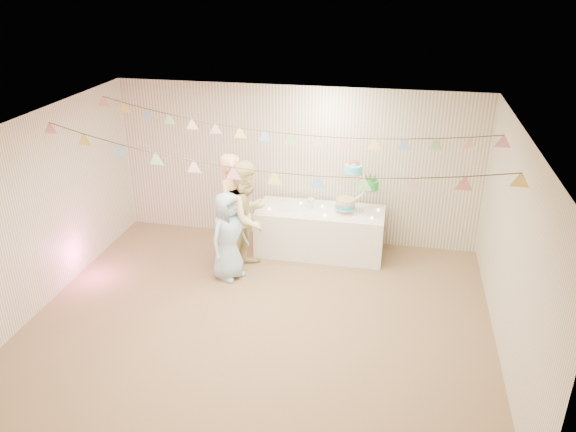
% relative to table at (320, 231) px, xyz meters
% --- Properties ---
extents(floor, '(6.00, 6.00, 0.00)m').
position_rel_table_xyz_m(floor, '(-0.48, -1.99, -0.38)').
color(floor, brown).
rests_on(floor, ground).
extents(ceiling, '(6.00, 6.00, 0.00)m').
position_rel_table_xyz_m(ceiling, '(-0.48, -1.99, 2.22)').
color(ceiling, silver).
rests_on(ceiling, ground).
extents(back_wall, '(6.00, 6.00, 0.00)m').
position_rel_table_xyz_m(back_wall, '(-0.48, 0.51, 0.92)').
color(back_wall, silver).
rests_on(back_wall, ground).
extents(front_wall, '(6.00, 6.00, 0.00)m').
position_rel_table_xyz_m(front_wall, '(-0.48, -4.49, 0.92)').
color(front_wall, silver).
rests_on(front_wall, ground).
extents(left_wall, '(5.00, 5.00, 0.00)m').
position_rel_table_xyz_m(left_wall, '(-3.48, -1.99, 0.92)').
color(left_wall, silver).
rests_on(left_wall, ground).
extents(right_wall, '(5.00, 5.00, 0.00)m').
position_rel_table_xyz_m(right_wall, '(2.52, -1.99, 0.92)').
color(right_wall, silver).
rests_on(right_wall, ground).
extents(table, '(2.02, 0.81, 0.76)m').
position_rel_table_xyz_m(table, '(0.00, 0.00, 0.00)').
color(table, white).
rests_on(table, floor).
extents(cake_stand, '(0.71, 0.42, 0.80)m').
position_rel_table_xyz_m(cake_stand, '(0.55, 0.05, 0.77)').
color(cake_stand, silver).
rests_on(cake_stand, table).
extents(cake_bottom, '(0.31, 0.31, 0.15)m').
position_rel_table_xyz_m(cake_bottom, '(0.40, -0.01, 0.46)').
color(cake_bottom, '#27ABB7').
rests_on(cake_bottom, cake_stand).
extents(cake_middle, '(0.27, 0.27, 0.22)m').
position_rel_table_xyz_m(cake_middle, '(0.73, 0.14, 0.73)').
color(cake_middle, green).
rests_on(cake_middle, cake_stand).
extents(cake_top_tier, '(0.25, 0.25, 0.19)m').
position_rel_table_xyz_m(cake_top_tier, '(0.49, 0.02, 1.00)').
color(cake_top_tier, '#4DE3F4').
rests_on(cake_top_tier, cake_stand).
extents(platter, '(0.30, 0.30, 0.02)m').
position_rel_table_xyz_m(platter, '(-0.53, -0.05, 0.38)').
color(platter, white).
rests_on(platter, table).
extents(posy, '(0.15, 0.15, 0.17)m').
position_rel_table_xyz_m(posy, '(-0.17, 0.05, 0.46)').
color(posy, white).
rests_on(posy, table).
extents(person_adult_a, '(0.62, 0.76, 1.80)m').
position_rel_table_xyz_m(person_adult_a, '(-1.21, -0.64, 0.52)').
color(person_adult_a, tan).
rests_on(person_adult_a, floor).
extents(person_adult_b, '(0.90, 1.01, 1.74)m').
position_rel_table_xyz_m(person_adult_b, '(-1.00, -0.72, 0.49)').
color(person_adult_b, '#D3C582').
rests_on(person_adult_b, floor).
extents(person_child, '(0.69, 0.79, 1.36)m').
position_rel_table_xyz_m(person_child, '(-1.21, -1.04, 0.30)').
color(person_child, '#99C0D8').
rests_on(person_child, floor).
extents(bunting_back, '(5.60, 1.10, 0.40)m').
position_rel_table_xyz_m(bunting_back, '(-0.48, -0.89, 1.97)').
color(bunting_back, pink).
rests_on(bunting_back, ceiling).
extents(bunting_front, '(5.60, 0.90, 0.36)m').
position_rel_table_xyz_m(bunting_front, '(-0.48, -2.19, 1.94)').
color(bunting_front, '#72A5E5').
rests_on(bunting_front, ceiling).
extents(tealight_0, '(0.04, 0.04, 0.03)m').
position_rel_table_xyz_m(tealight_0, '(-0.80, -0.15, 0.39)').
color(tealight_0, '#FFD88C').
rests_on(tealight_0, table).
extents(tealight_1, '(0.04, 0.04, 0.03)m').
position_rel_table_xyz_m(tealight_1, '(-0.35, 0.18, 0.39)').
color(tealight_1, '#FFD88C').
rests_on(tealight_1, table).
extents(tealight_2, '(0.04, 0.04, 0.03)m').
position_rel_table_xyz_m(tealight_2, '(0.10, -0.22, 0.39)').
color(tealight_2, '#FFD88C').
rests_on(tealight_2, table).
extents(tealight_3, '(0.04, 0.04, 0.03)m').
position_rel_table_xyz_m(tealight_3, '(0.35, 0.22, 0.39)').
color(tealight_3, '#FFD88C').
rests_on(tealight_3, table).
extents(tealight_4, '(0.04, 0.04, 0.03)m').
position_rel_table_xyz_m(tealight_4, '(0.82, -0.18, 0.39)').
color(tealight_4, '#FFD88C').
rests_on(tealight_4, table).
extents(tealight_5, '(0.04, 0.04, 0.03)m').
position_rel_table_xyz_m(tealight_5, '(0.90, 0.15, 0.39)').
color(tealight_5, '#FFD88C').
rests_on(tealight_5, table).
extents(tealight_6, '(0.04, 0.04, 0.03)m').
position_rel_table_xyz_m(tealight_6, '(0.01, 0.12, 0.39)').
color(tealight_6, '#FFD88C').
rests_on(tealight_6, table).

